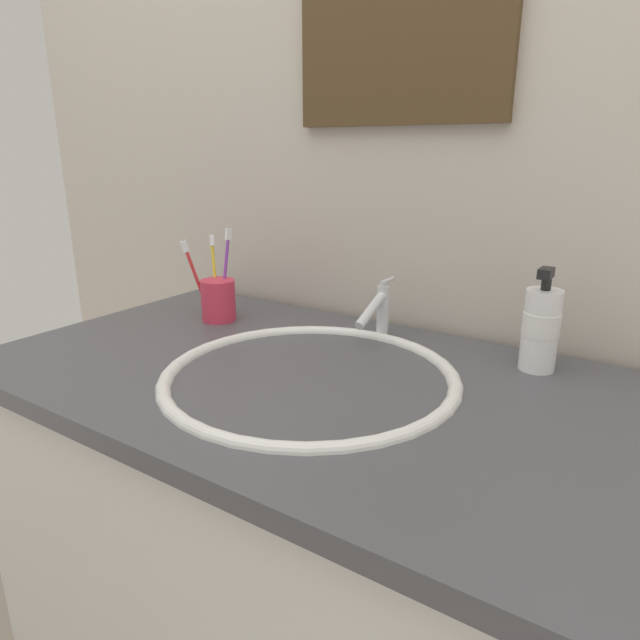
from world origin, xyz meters
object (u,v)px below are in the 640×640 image
toothbrush_red (195,275)px  soap_dispenser (541,328)px  toothbrush_yellow (214,270)px  faucet (379,309)px  toothbrush_purple (226,267)px  toothbrush_cup (218,300)px

toothbrush_red → soap_dispenser: 0.69m
soap_dispenser → toothbrush_yellow: bearing=-174.2°
faucet → toothbrush_purple: size_ratio=0.73×
faucet → toothbrush_cup: size_ratio=1.56×
faucet → toothbrush_purple: toothbrush_purple is taller
toothbrush_cup → toothbrush_yellow: (-0.03, 0.02, 0.06)m
toothbrush_purple → faucet: bearing=10.4°
toothbrush_purple → soap_dispenser: 0.65m
toothbrush_purple → toothbrush_red: size_ratio=1.12×
toothbrush_yellow → faucet: bearing=10.0°
faucet → toothbrush_red: toothbrush_red is taller
toothbrush_red → soap_dispenser: soap_dispenser is taller
soap_dispenser → toothbrush_cup: bearing=-172.0°
toothbrush_cup → toothbrush_red: toothbrush_red is taller
faucet → toothbrush_cup: 0.36m
toothbrush_cup → toothbrush_purple: 0.07m
faucet → toothbrush_purple: (-0.34, -0.06, 0.05)m
toothbrush_purple → toothbrush_yellow: bearing=-174.2°
toothbrush_cup → toothbrush_yellow: bearing=143.1°
toothbrush_purple → toothbrush_yellow: toothbrush_purple is taller
faucet → soap_dispenser: size_ratio=0.78×
soap_dispenser → toothbrush_purple: bearing=-174.2°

